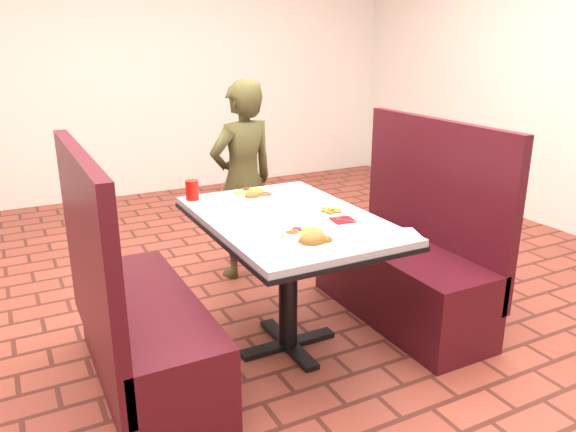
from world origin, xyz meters
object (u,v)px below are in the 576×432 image
at_px(near_dinner_plate, 308,235).
at_px(plantain_plate, 330,212).
at_px(red_tumbler, 192,190).
at_px(booth_bench_right, 407,264).
at_px(dining_table, 288,234).
at_px(booth_bench_left, 137,326).
at_px(diner_person, 243,181).
at_px(far_dinner_plate, 254,193).

xyz_separation_m(near_dinner_plate, plantain_plate, (0.30, 0.31, -0.02)).
bearing_deg(red_tumbler, booth_bench_right, -24.41).
bearing_deg(red_tumbler, plantain_plate, -46.65).
distance_m(dining_table, booth_bench_left, 0.86).
distance_m(diner_person, red_tumbler, 0.75).
height_order(booth_bench_left, diner_person, diner_person).
bearing_deg(booth_bench_left, plantain_plate, -3.61).
xyz_separation_m(booth_bench_right, plantain_plate, (-0.59, -0.06, 0.43)).
bearing_deg(near_dinner_plate, booth_bench_left, 152.32).
xyz_separation_m(booth_bench_left, diner_person, (0.99, 1.03, 0.35)).
height_order(dining_table, diner_person, diner_person).
height_order(dining_table, near_dinner_plate, near_dinner_plate).
height_order(plantain_plate, red_tumbler, red_tumbler).
height_order(booth_bench_left, near_dinner_plate, booth_bench_left).
height_order(booth_bench_right, red_tumbler, booth_bench_right).
distance_m(booth_bench_right, near_dinner_plate, 1.07).
relative_size(dining_table, booth_bench_right, 1.01).
height_order(diner_person, far_dinner_plate, diner_person).
distance_m(diner_person, near_dinner_plate, 1.43).
bearing_deg(diner_person, plantain_plate, 80.34).
height_order(dining_table, booth_bench_right, booth_bench_right).
bearing_deg(plantain_plate, far_dinner_plate, 114.85).
relative_size(dining_table, red_tumbler, 11.12).
bearing_deg(booth_bench_left, diner_person, 46.10).
bearing_deg(far_dinner_plate, booth_bench_right, -26.91).
relative_size(far_dinner_plate, plantain_plate, 1.65).
distance_m(booth_bench_left, near_dinner_plate, 0.92).
relative_size(near_dinner_plate, plantain_plate, 1.81).
height_order(dining_table, red_tumbler, red_tumbler).
height_order(booth_bench_right, near_dinner_plate, booth_bench_right).
bearing_deg(near_dinner_plate, plantain_plate, 45.22).
bearing_deg(dining_table, diner_person, 79.39).
bearing_deg(plantain_plate, booth_bench_right, 6.21).
relative_size(booth_bench_right, red_tumbler, 11.01).
relative_size(far_dinner_plate, red_tumbler, 2.41).
bearing_deg(diner_person, near_dinner_plate, 67.84).
xyz_separation_m(far_dinner_plate, plantain_plate, (0.22, -0.47, -0.01)).
distance_m(near_dinner_plate, plantain_plate, 0.43).
height_order(diner_person, plantain_plate, diner_person).
bearing_deg(booth_bench_left, dining_table, 0.00).
distance_m(booth_bench_left, far_dinner_plate, 1.00).
xyz_separation_m(dining_table, booth_bench_left, (-0.80, 0.00, -0.32)).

